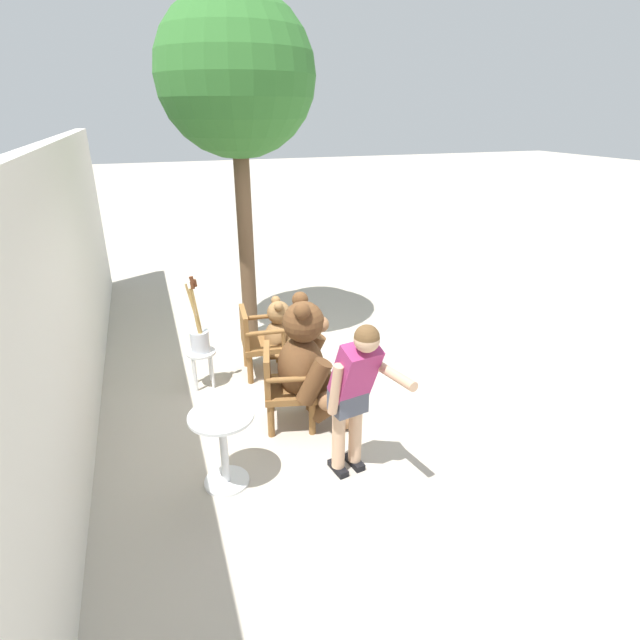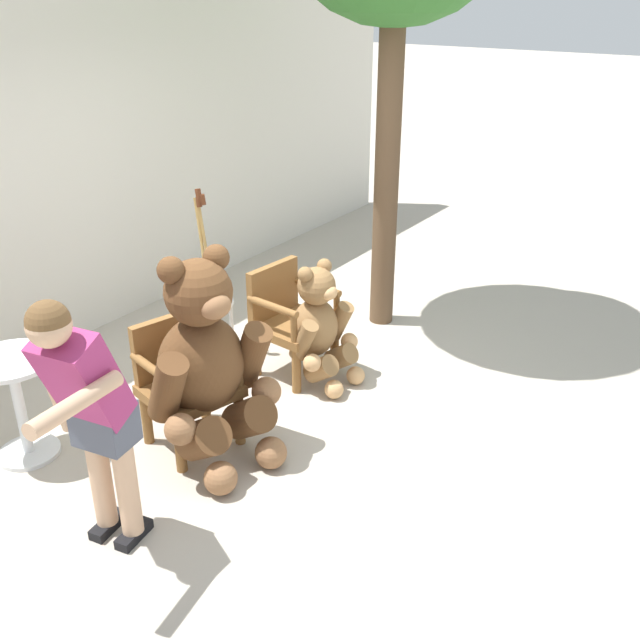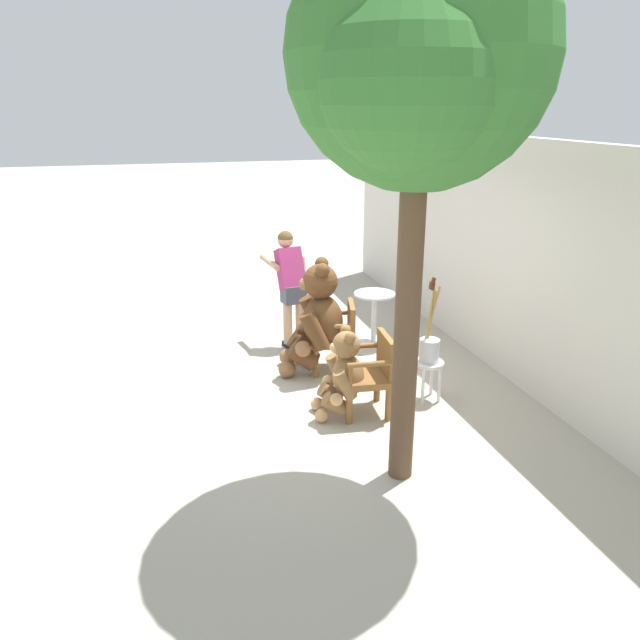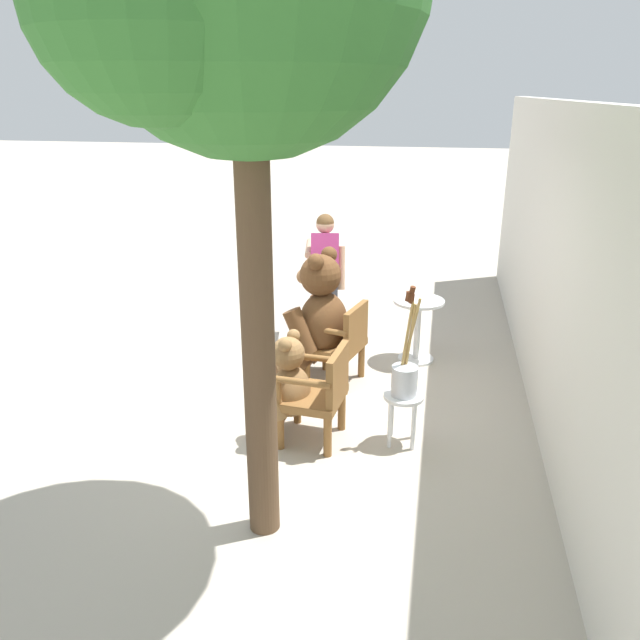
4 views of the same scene
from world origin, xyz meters
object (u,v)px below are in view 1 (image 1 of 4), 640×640
wooden_chair_right (259,340)px  wooden_chair_left (284,384)px  patio_tree (239,81)px  person_visitor (354,387)px  teddy_bear_large (308,363)px  teddy_bear_small (282,336)px  brush_bucket (199,337)px  white_stool (202,359)px  round_side_table (223,441)px

wooden_chair_right → wooden_chair_left: bearing=-179.9°
patio_tree → person_visitor: bearing=-177.4°
patio_tree → teddy_bear_large: bearing=-178.6°
teddy_bear_small → brush_bucket: brush_bucket is taller
white_stool → teddy_bear_small: bearing=-85.6°
wooden_chair_left → round_side_table: wooden_chair_left is taller
person_visitor → white_stool: 2.40m
person_visitor → brush_bucket: size_ratio=1.63×
person_visitor → wooden_chair_right: bearing=9.3°
teddy_bear_large → patio_tree: (2.50, 0.06, 2.73)m
wooden_chair_left → white_stool: bearing=33.8°
brush_bucket → patio_tree: 3.24m
teddy_bear_large → round_side_table: (-0.70, 1.01, -0.24)m
wooden_chair_right → person_visitor: bearing=-170.7°
patio_tree → teddy_bear_small: bearing=-175.7°
brush_bucket → patio_tree: bearing=-33.3°
teddy_bear_large → patio_tree: size_ratio=0.32×
wooden_chair_right → person_visitor: size_ratio=0.55×
teddy_bear_small → white_stool: 1.02m
teddy_bear_large → brush_bucket: size_ratio=1.48×
wooden_chair_right → teddy_bear_small: bearing=-92.1°
teddy_bear_small → person_visitor: size_ratio=0.63×
person_visitor → brush_bucket: (2.07, 1.07, -0.27)m
wooden_chair_left → brush_bucket: 1.30m
wooden_chair_left → teddy_bear_large: 0.34m
wooden_chair_left → person_visitor: (-1.00, -0.35, 0.46)m
wooden_chair_left → person_visitor: 1.15m
round_side_table → wooden_chair_left: bearing=-45.7°
teddy_bear_large → teddy_bear_small: bearing=-1.9°
wooden_chair_left → wooden_chair_right: (1.16, 0.00, 0.00)m
wooden_chair_left → brush_bucket: size_ratio=0.91×
wooden_chair_right → person_visitor: person_visitor is taller
teddy_bear_small → round_side_table: size_ratio=1.35×
teddy_bear_large → round_side_table: size_ratio=1.96×
teddy_bear_large → round_side_table: teddy_bear_large is taller
round_side_table → patio_tree: bearing=-16.5°
teddy_bear_large → person_visitor: bearing=-174.2°
teddy_bear_large → teddy_bear_small: (1.19, -0.04, -0.21)m
person_visitor → brush_bucket: person_visitor is taller
white_stool → brush_bucket: (-0.01, 0.00, 0.29)m
wooden_chair_right → white_stool: (-0.09, 0.72, -0.11)m
white_stool → brush_bucket: size_ratio=0.48×
teddy_bear_large → wooden_chair_right: bearing=12.0°
white_stool → patio_tree: (1.39, -0.91, 3.07)m
teddy_bear_small → brush_bucket: (-0.08, 1.01, 0.17)m
teddy_bear_large → teddy_bear_small: teddy_bear_large is taller
person_visitor → round_side_table: bearing=76.5°
teddy_bear_small → brush_bucket: size_ratio=1.02×
person_visitor → patio_tree: bearing=2.6°
person_visitor → patio_tree: patio_tree is taller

